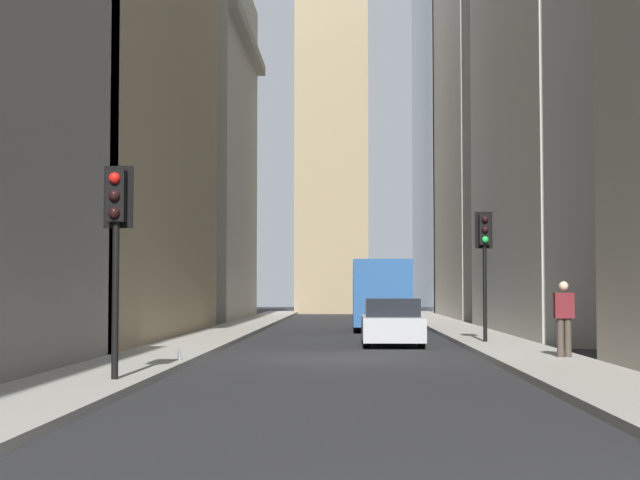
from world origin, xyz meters
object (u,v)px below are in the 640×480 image
at_px(delivery_truck, 380,295).
at_px(discarded_bottle, 179,355).
at_px(sedan_silver, 392,323).
at_px(pedestrian, 564,316).
at_px(traffic_light_midblock, 485,246).
at_px(traffic_light_foreground, 116,221).

relative_size(delivery_truck, discarded_bottle, 23.93).
relative_size(sedan_silver, discarded_bottle, 15.93).
bearing_deg(pedestrian, traffic_light_midblock, 7.98).
bearing_deg(delivery_truck, discarded_bottle, 164.94).
height_order(pedestrian, discarded_bottle, pedestrian).
xyz_separation_m(pedestrian, discarded_bottle, (-1.18, 8.67, -0.84)).
bearing_deg(traffic_light_foreground, pedestrian, -57.41).
xyz_separation_m(sedan_silver, pedestrian, (-6.83, -3.66, 0.42)).
bearing_deg(traffic_light_midblock, sedan_silver, 82.48).
height_order(sedan_silver, discarded_bottle, sedan_silver).
xyz_separation_m(delivery_truck, pedestrian, (-17.46, -3.66, -0.37)).
distance_m(traffic_light_foreground, traffic_light_midblock, 14.65).
distance_m(traffic_light_midblock, pedestrian, 6.80).
height_order(delivery_truck, pedestrian, delivery_truck).
distance_m(delivery_truck, traffic_light_foreground, 23.86).
relative_size(traffic_light_foreground, traffic_light_midblock, 0.96).
height_order(delivery_truck, sedan_silver, delivery_truck).
distance_m(sedan_silver, traffic_light_foreground, 13.84).
height_order(delivery_truck, discarded_bottle, delivery_truck).
bearing_deg(sedan_silver, delivery_truck, -0.00).
height_order(traffic_light_foreground, pedestrian, traffic_light_foreground).
relative_size(traffic_light_midblock, pedestrian, 2.23).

